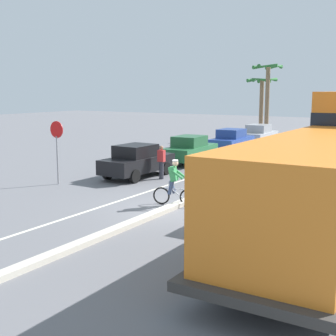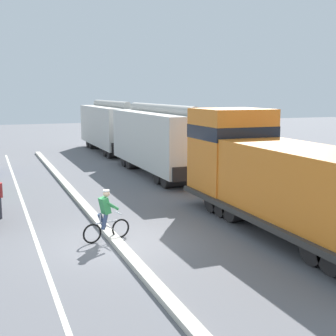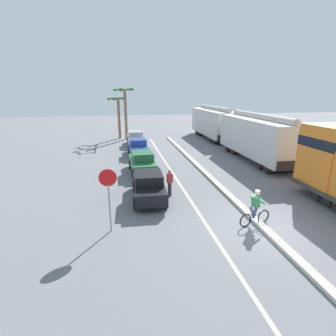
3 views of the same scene
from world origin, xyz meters
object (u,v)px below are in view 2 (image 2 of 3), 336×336
at_px(hopper_car_lead, 160,140).
at_px(hopper_car_middle, 111,127).
at_px(locomotive, 280,181).
at_px(cyclist, 106,217).

relative_size(hopper_car_lead, hopper_car_middle, 1.00).
xyz_separation_m(hopper_car_lead, hopper_car_middle, (0.00, 11.60, 0.00)).
distance_m(locomotive, cyclist, 6.19).
distance_m(hopper_car_lead, hopper_car_middle, 11.60).
height_order(locomotive, hopper_car_middle, locomotive).
bearing_deg(hopper_car_lead, cyclist, -118.48).
bearing_deg(hopper_car_middle, locomotive, -90.00).
xyz_separation_m(hopper_car_middle, cyclist, (-6.02, -22.69, -1.26)).
relative_size(locomotive, hopper_car_middle, 1.10).
height_order(locomotive, hopper_car_lead, locomotive).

